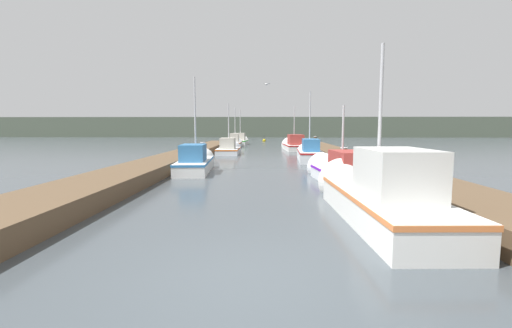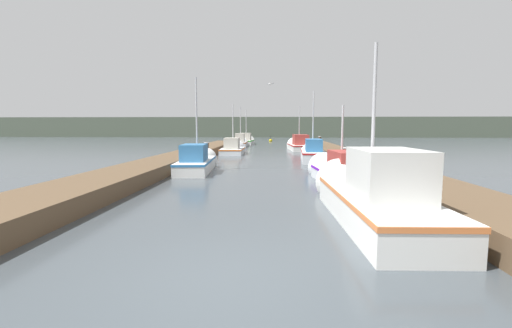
{
  "view_description": "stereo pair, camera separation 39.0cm",
  "coord_description": "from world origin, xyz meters",
  "px_view_note": "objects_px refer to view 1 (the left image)",
  "views": [
    {
      "loc": [
        0.19,
        -4.6,
        2.17
      ],
      "look_at": [
        -0.22,
        10.11,
        0.56
      ],
      "focal_mm": 24.0,
      "sensor_mm": 36.0,
      "label": 1
    },
    {
      "loc": [
        0.58,
        -4.58,
        2.17
      ],
      "look_at": [
        -0.22,
        10.11,
        0.56
      ],
      "focal_mm": 24.0,
      "sensor_mm": 36.0,
      "label": 2
    }
  ],
  "objects_px": {
    "mooring_piling_0": "(203,150)",
    "channel_buoy": "(264,140)",
    "fishing_boat_1": "(340,172)",
    "mooring_piling_2": "(344,159)",
    "fishing_boat_5": "(293,145)",
    "fishing_boat_7": "(240,141)",
    "fishing_boat_0": "(374,194)",
    "mooring_piling_1": "(315,145)",
    "fishing_boat_2": "(197,161)",
    "fishing_boat_3": "(309,153)",
    "mooring_piling_3": "(234,139)",
    "fishing_boat_6": "(235,143)",
    "seagull_lead": "(266,84)",
    "fishing_boat_4": "(229,149)"
  },
  "relations": [
    {
      "from": "fishing_boat_2",
      "to": "fishing_boat_0",
      "type": "bearing_deg",
      "value": -59.05
    },
    {
      "from": "seagull_lead",
      "to": "fishing_boat_3",
      "type": "bearing_deg",
      "value": 12.29
    },
    {
      "from": "fishing_boat_1",
      "to": "mooring_piling_2",
      "type": "xyz_separation_m",
      "value": [
        1.0,
        3.82,
        0.16
      ]
    },
    {
      "from": "mooring_piling_3",
      "to": "channel_buoy",
      "type": "height_order",
      "value": "mooring_piling_3"
    },
    {
      "from": "fishing_boat_2",
      "to": "mooring_piling_3",
      "type": "bearing_deg",
      "value": 87.35
    },
    {
      "from": "fishing_boat_6",
      "to": "fishing_boat_2",
      "type": "bearing_deg",
      "value": -91.79
    },
    {
      "from": "fishing_boat_6",
      "to": "mooring_piling_1",
      "type": "bearing_deg",
      "value": -52.92
    },
    {
      "from": "fishing_boat_1",
      "to": "mooring_piling_0",
      "type": "bearing_deg",
      "value": 120.29
    },
    {
      "from": "fishing_boat_2",
      "to": "channel_buoy",
      "type": "distance_m",
      "value": 34.06
    },
    {
      "from": "fishing_boat_1",
      "to": "fishing_boat_2",
      "type": "relative_size",
      "value": 1.01
    },
    {
      "from": "mooring_piling_0",
      "to": "channel_buoy",
      "type": "height_order",
      "value": "mooring_piling_0"
    },
    {
      "from": "fishing_boat_5",
      "to": "fishing_boat_7",
      "type": "relative_size",
      "value": 1.29
    },
    {
      "from": "fishing_boat_5",
      "to": "channel_buoy",
      "type": "distance_m",
      "value": 18.55
    },
    {
      "from": "fishing_boat_2",
      "to": "fishing_boat_5",
      "type": "xyz_separation_m",
      "value": [
        6.12,
        15.58,
        0.01
      ]
    },
    {
      "from": "mooring_piling_2",
      "to": "mooring_piling_3",
      "type": "xyz_separation_m",
      "value": [
        -8.13,
        28.73,
        -0.0
      ]
    },
    {
      "from": "fishing_boat_2",
      "to": "mooring_piling_3",
      "type": "relative_size",
      "value": 5.15
    },
    {
      "from": "fishing_boat_0",
      "to": "mooring_piling_1",
      "type": "bearing_deg",
      "value": 84.04
    },
    {
      "from": "fishing_boat_0",
      "to": "mooring_piling_0",
      "type": "height_order",
      "value": "fishing_boat_0"
    },
    {
      "from": "fishing_boat_7",
      "to": "mooring_piling_1",
      "type": "distance_m",
      "value": 16.09
    },
    {
      "from": "mooring_piling_1",
      "to": "fishing_boat_0",
      "type": "bearing_deg",
      "value": -94.0
    },
    {
      "from": "fishing_boat_1",
      "to": "fishing_boat_7",
      "type": "bearing_deg",
      "value": 96.55
    },
    {
      "from": "fishing_boat_5",
      "to": "fishing_boat_7",
      "type": "xyz_separation_m",
      "value": [
        -5.75,
        9.61,
        0.0
      ]
    },
    {
      "from": "fishing_boat_4",
      "to": "mooring_piling_2",
      "type": "bearing_deg",
      "value": -57.74
    },
    {
      "from": "fishing_boat_2",
      "to": "mooring_piling_0",
      "type": "height_order",
      "value": "fishing_boat_2"
    },
    {
      "from": "mooring_piling_1",
      "to": "fishing_boat_2",
      "type": "bearing_deg",
      "value": -124.82
    },
    {
      "from": "fishing_boat_5",
      "to": "mooring_piling_2",
      "type": "relative_size",
      "value": 5.36
    },
    {
      "from": "fishing_boat_4",
      "to": "fishing_boat_6",
      "type": "bearing_deg",
      "value": 91.3
    },
    {
      "from": "mooring_piling_1",
      "to": "fishing_boat_4",
      "type": "bearing_deg",
      "value": -179.73
    },
    {
      "from": "mooring_piling_2",
      "to": "seagull_lead",
      "type": "height_order",
      "value": "seagull_lead"
    },
    {
      "from": "fishing_boat_1",
      "to": "fishing_boat_6",
      "type": "height_order",
      "value": "fishing_boat_6"
    },
    {
      "from": "fishing_boat_3",
      "to": "fishing_boat_5",
      "type": "xyz_separation_m",
      "value": [
        -0.22,
        10.14,
        -0.03
      ]
    },
    {
      "from": "fishing_boat_5",
      "to": "seagull_lead",
      "type": "height_order",
      "value": "seagull_lead"
    },
    {
      "from": "mooring_piling_2",
      "to": "mooring_piling_0",
      "type": "bearing_deg",
      "value": 142.48
    },
    {
      "from": "fishing_boat_3",
      "to": "mooring_piling_2",
      "type": "bearing_deg",
      "value": -75.67
    },
    {
      "from": "fishing_boat_2",
      "to": "fishing_boat_3",
      "type": "distance_m",
      "value": 8.35
    },
    {
      "from": "fishing_boat_3",
      "to": "mooring_piling_3",
      "type": "relative_size",
      "value": 5.17
    },
    {
      "from": "fishing_boat_3",
      "to": "channel_buoy",
      "type": "height_order",
      "value": "fishing_boat_3"
    },
    {
      "from": "seagull_lead",
      "to": "mooring_piling_1",
      "type": "bearing_deg",
      "value": 75.31
    },
    {
      "from": "fishing_boat_6",
      "to": "fishing_boat_7",
      "type": "relative_size",
      "value": 1.09
    },
    {
      "from": "fishing_boat_0",
      "to": "channel_buoy",
      "type": "distance_m",
      "value": 42.73
    },
    {
      "from": "fishing_boat_1",
      "to": "mooring_piling_2",
      "type": "relative_size",
      "value": 5.17
    },
    {
      "from": "mooring_piling_1",
      "to": "mooring_piling_3",
      "type": "xyz_separation_m",
      "value": [
        -8.23,
        18.09,
        -0.13
      ]
    },
    {
      "from": "fishing_boat_4",
      "to": "fishing_boat_7",
      "type": "bearing_deg",
      "value": 89.78
    },
    {
      "from": "mooring_piling_2",
      "to": "seagull_lead",
      "type": "bearing_deg",
      "value": 122.88
    },
    {
      "from": "fishing_boat_1",
      "to": "seagull_lead",
      "type": "xyz_separation_m",
      "value": [
        -2.87,
        9.82,
        4.57
      ]
    },
    {
      "from": "seagull_lead",
      "to": "mooring_piling_3",
      "type": "bearing_deg",
      "value": 126.45
    },
    {
      "from": "fishing_boat_0",
      "to": "fishing_boat_6",
      "type": "bearing_deg",
      "value": 99.77
    },
    {
      "from": "fishing_boat_7",
      "to": "fishing_boat_3",
      "type": "bearing_deg",
      "value": -70.42
    },
    {
      "from": "fishing_boat_0",
      "to": "mooring_piling_2",
      "type": "relative_size",
      "value": 5.57
    },
    {
      "from": "mooring_piling_3",
      "to": "fishing_boat_5",
      "type": "bearing_deg",
      "value": -62.69
    }
  ]
}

